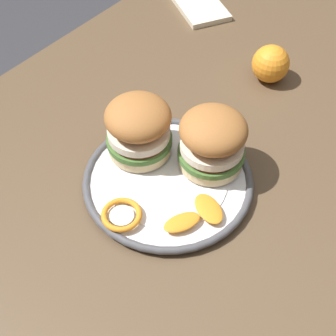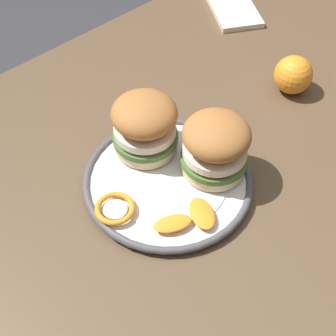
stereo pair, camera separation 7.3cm
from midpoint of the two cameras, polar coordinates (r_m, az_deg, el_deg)
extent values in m
cube|color=brown|center=(0.80, -2.43, -1.98)|extent=(1.37, 0.83, 0.03)
cube|color=brown|center=(1.55, 3.21, 10.83)|extent=(0.06, 0.06, 0.67)
cylinder|color=white|center=(0.77, -2.70, -1.77)|extent=(0.25, 0.25, 0.01)
torus|color=#4C4C51|center=(0.77, -2.72, -1.50)|extent=(0.27, 0.27, 0.01)
cylinder|color=white|center=(0.77, -2.72, -1.45)|extent=(0.19, 0.19, 0.00)
cylinder|color=beige|center=(0.80, -5.92, 2.48)|extent=(0.10, 0.10, 0.02)
cylinder|color=#477033|center=(0.79, -6.00, 3.16)|extent=(0.11, 0.11, 0.01)
cylinder|color=#BC3828|center=(0.78, -6.05, 3.56)|extent=(0.09, 0.09, 0.01)
cylinder|color=silver|center=(0.78, -6.11, 4.07)|extent=(0.10, 0.10, 0.01)
ellipsoid|color=#A36633|center=(0.75, -6.32, 5.81)|extent=(0.14, 0.14, 0.05)
cylinder|color=beige|center=(0.78, 2.31, 0.99)|extent=(0.10, 0.10, 0.02)
cylinder|color=#477033|center=(0.77, 2.34, 1.67)|extent=(0.11, 0.11, 0.01)
cylinder|color=#BC3828|center=(0.76, 2.36, 2.07)|extent=(0.09, 0.09, 0.01)
cylinder|color=silver|center=(0.75, 2.38, 2.58)|extent=(0.10, 0.10, 0.01)
ellipsoid|color=#A36633|center=(0.73, 2.47, 4.33)|extent=(0.14, 0.14, 0.05)
torus|color=orange|center=(0.73, -8.58, -5.37)|extent=(0.08, 0.08, 0.01)
cylinder|color=#F4E5C6|center=(0.73, -8.56, -5.50)|extent=(0.04, 0.04, 0.00)
ellipsoid|color=orange|center=(0.71, -1.34, -6.51)|extent=(0.06, 0.05, 0.01)
ellipsoid|color=orange|center=(0.72, 1.87, -4.92)|extent=(0.06, 0.07, 0.01)
sphere|color=orange|center=(0.95, 9.66, 11.75)|extent=(0.07, 0.07, 0.07)
cube|color=beige|center=(1.16, 1.64, 18.42)|extent=(0.16, 0.18, 0.01)
camera|label=1|loc=(0.04, -92.81, -3.34)|focal=52.45mm
camera|label=2|loc=(0.04, 87.19, 3.34)|focal=52.45mm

